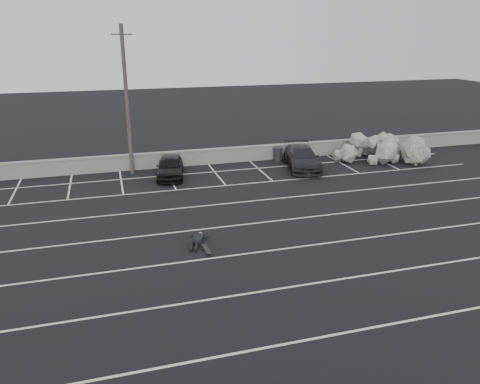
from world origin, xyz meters
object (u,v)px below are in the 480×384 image
object	(u,v)px
car_left	(170,167)
skateboard	(207,250)
riprap_pile	(389,152)
utility_pole	(127,101)
trash_bin	(278,154)
car_right	(302,158)
person	(198,236)

from	to	relation	value
car_left	skateboard	xyz separation A→B (m)	(-0.05, -11.00, -0.61)
riprap_pile	skateboard	xyz separation A→B (m)	(-15.62, -10.65, -0.52)
utility_pole	trash_bin	xyz separation A→B (m)	(10.15, 0.12, -4.15)
car_left	trash_bin	size ratio (longest dim) A/B	3.99
car_right	trash_bin	distance (m)	2.34
skateboard	car_right	bearing A→B (deg)	46.42
car_left	skateboard	bearing A→B (deg)	-80.05
car_left	riprap_pile	xyz separation A→B (m)	(15.56, -0.35, -0.08)
trash_bin	person	world-z (taller)	trash_bin
utility_pole	person	world-z (taller)	utility_pole
car_right	utility_pole	bearing A→B (deg)	-177.57
car_right	skateboard	world-z (taller)	car_right
utility_pole	skateboard	size ratio (longest dim) A/B	11.36
car_left	trash_bin	world-z (taller)	car_left
car_right	utility_pole	size ratio (longest dim) A/B	0.54
riprap_pile	person	world-z (taller)	riprap_pile
car_right	skateboard	bearing A→B (deg)	-117.25
car_left	car_right	world-z (taller)	car_right
utility_pole	skateboard	xyz separation A→B (m)	(2.22, -12.52, -4.58)
person	car_left	bearing A→B (deg)	112.01
riprap_pile	skateboard	distance (m)	18.91
car_right	person	xyz separation A→B (m)	(-8.97, -9.37, -0.50)
car_left	car_right	bearing A→B (deg)	6.96
person	skateboard	xyz separation A→B (m)	(0.14, -1.12, -0.14)
skateboard	utility_pole	bearing A→B (deg)	96.55
utility_pole	person	bearing A→B (deg)	-79.64
car_right	trash_bin	bearing A→B (deg)	125.65
trash_bin	skateboard	world-z (taller)	trash_bin
car_right	riprap_pile	size ratio (longest dim) A/B	0.77
trash_bin	riprap_pile	distance (m)	7.95
car_right	riprap_pile	world-z (taller)	riprap_pile
car_left	person	bearing A→B (deg)	-80.88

